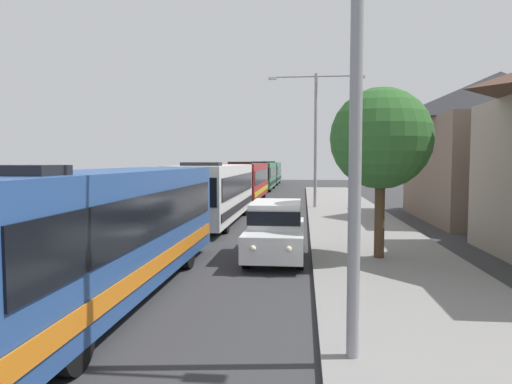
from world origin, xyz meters
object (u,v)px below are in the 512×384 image
(white_suv, at_px, (276,228))
(bus_rear, at_px, (270,172))
(bus_second_in_line, at_px, (216,191))
(bus_lead, at_px, (105,229))
(bus_fourth_in_line, at_px, (262,175))
(roadside_tree, at_px, (381,139))
(streetlamp_near, at_px, (357,54))
(bus_middle, at_px, (247,180))
(streetlamp_mid, at_px, (316,126))

(white_suv, bearing_deg, bus_rear, 94.33)
(bus_second_in_line, bearing_deg, bus_lead, -90.00)
(bus_fourth_in_line, height_order, roadside_tree, roadside_tree)
(bus_lead, height_order, streetlamp_near, streetlamp_near)
(streetlamp_near, bearing_deg, bus_second_in_line, 107.94)
(bus_lead, relative_size, white_suv, 2.39)
(bus_middle, relative_size, streetlamp_mid, 1.38)
(streetlamp_mid, height_order, roadside_tree, streetlamp_mid)
(bus_lead, height_order, roadside_tree, roadside_tree)
(streetlamp_near, bearing_deg, bus_lead, 151.30)
(bus_middle, bearing_deg, white_suv, -80.40)
(bus_middle, bearing_deg, bus_lead, -90.00)
(roadside_tree, bearing_deg, bus_lead, -145.62)
(bus_rear, bearing_deg, bus_middle, -90.00)
(bus_lead, relative_size, streetlamp_mid, 1.34)
(bus_fourth_in_line, xyz_separation_m, roadside_tree, (7.05, -36.42, 2.28))
(bus_fourth_in_line, height_order, streetlamp_mid, streetlamp_mid)
(bus_second_in_line, height_order, white_suv, bus_second_in_line)
(bus_second_in_line, bearing_deg, roadside_tree, -51.58)
(bus_rear, distance_m, white_suv, 48.98)
(bus_lead, xyz_separation_m, bus_rear, (-0.00, 53.92, -0.00))
(bus_middle, distance_m, streetlamp_mid, 8.95)
(bus_rear, distance_m, streetlamp_near, 57.22)
(roadside_tree, bearing_deg, bus_fourth_in_line, 100.96)
(bus_middle, height_order, streetlamp_mid, streetlamp_mid)
(bus_rear, bearing_deg, bus_fourth_in_line, -90.00)
(bus_second_in_line, bearing_deg, bus_middle, 90.00)
(bus_rear, relative_size, white_suv, 2.18)
(bus_middle, relative_size, roadside_tree, 2.26)
(bus_lead, distance_m, bus_fourth_in_line, 41.25)
(bus_rear, bearing_deg, roadside_tree, -81.82)
(bus_second_in_line, height_order, streetlamp_mid, streetlamp_mid)
(bus_rear, xyz_separation_m, roadside_tree, (7.05, -49.09, 2.28))
(bus_second_in_line, height_order, streetlamp_near, streetlamp_near)
(bus_middle, bearing_deg, roadside_tree, -72.31)
(bus_second_in_line, bearing_deg, bus_rear, 90.00)
(streetlamp_near, height_order, streetlamp_mid, streetlamp_mid)
(bus_lead, xyz_separation_m, bus_fourth_in_line, (-0.00, 41.25, -0.00))
(streetlamp_near, relative_size, roadside_tree, 1.40)
(bus_middle, distance_m, roadside_tree, 23.32)
(white_suv, bearing_deg, streetlamp_near, -78.07)
(bus_rear, relative_size, streetlamp_mid, 1.22)
(bus_lead, relative_size, bus_fourth_in_line, 1.10)
(bus_fourth_in_line, distance_m, white_suv, 36.35)
(bus_rear, bearing_deg, streetlamp_mid, -80.70)
(streetlamp_mid, bearing_deg, white_suv, -96.11)
(bus_lead, xyz_separation_m, bus_second_in_line, (-0.00, 13.72, -0.00))
(roadside_tree, bearing_deg, bus_rear, 98.18)
(bus_rear, xyz_separation_m, streetlamp_mid, (5.40, -32.95, 3.91))
(streetlamp_mid, bearing_deg, bus_fourth_in_line, 104.91)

